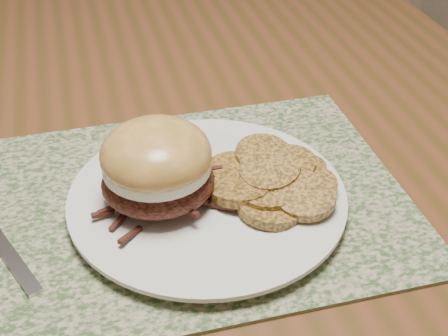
{
  "coord_description": "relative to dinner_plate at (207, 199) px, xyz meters",
  "views": [
    {
      "loc": [
        0.18,
        -0.68,
        1.16
      ],
      "look_at": [
        0.31,
        -0.2,
        0.79
      ],
      "focal_mm": 50.0,
      "sensor_mm": 36.0,
      "label": 1
    }
  ],
  "objects": [
    {
      "name": "placemat",
      "position": [
        -0.02,
        0.01,
        -0.01
      ],
      "size": [
        0.45,
        0.33,
        0.0
      ],
      "primitive_type": "cube",
      "color": "#36512A",
      "rests_on": "dining_table"
    },
    {
      "name": "dinner_plate",
      "position": [
        0.0,
        0.0,
        0.0
      ],
      "size": [
        0.26,
        0.26,
        0.02
      ],
      "primitive_type": "cylinder",
      "color": "silver",
      "rests_on": "placemat"
    },
    {
      "name": "pork_sandwich",
      "position": [
        -0.05,
        0.0,
        0.05
      ],
      "size": [
        0.12,
        0.12,
        0.08
      ],
      "rotation": [
        0.0,
        0.0,
        -0.12
      ],
      "color": "black",
      "rests_on": "dinner_plate"
    },
    {
      "name": "roasted_potatoes",
      "position": [
        0.07,
        -0.01,
        0.02
      ],
      "size": [
        0.16,
        0.15,
        0.04
      ],
      "color": "olive",
      "rests_on": "dinner_plate"
    }
  ]
}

